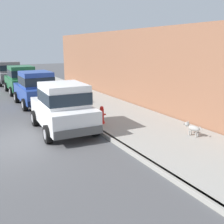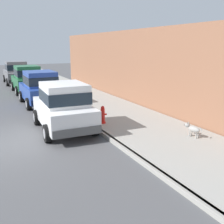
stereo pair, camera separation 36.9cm
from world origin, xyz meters
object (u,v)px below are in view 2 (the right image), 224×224
(car_white_hatchback, at_px, (64,106))
(dog_grey, at_px, (193,129))
(car_blue_hatchback, at_px, (40,87))
(car_green_hatchback, at_px, (27,79))
(fire_hydrant, at_px, (103,115))
(car_grey_sedan, at_px, (16,72))

(car_white_hatchback, relative_size, dog_grey, 5.15)
(car_blue_hatchback, distance_m, car_green_hatchback, 4.49)
(car_green_hatchback, xyz_separation_m, fire_hydrant, (1.42, -9.84, -0.50))
(car_white_hatchback, height_order, fire_hydrant, car_white_hatchback)
(dog_grey, bearing_deg, fire_hydrant, 126.60)
(car_blue_hatchback, distance_m, fire_hydrant, 5.57)
(car_blue_hatchback, height_order, fire_hydrant, car_blue_hatchback)
(car_white_hatchback, distance_m, dog_grey, 4.85)
(car_grey_sedan, bearing_deg, dog_grey, -78.34)
(car_blue_hatchback, relative_size, dog_grey, 5.12)
(fire_hydrant, bearing_deg, car_green_hatchback, 98.21)
(car_grey_sedan, xyz_separation_m, fire_hydrant, (1.54, -15.00, -0.51))
(car_grey_sedan, distance_m, dog_grey, 18.27)
(car_blue_hatchback, distance_m, car_grey_sedan, 9.64)
(car_blue_hatchback, bearing_deg, car_grey_sedan, 90.70)
(car_grey_sedan, bearing_deg, car_blue_hatchback, -89.30)
(car_green_hatchback, bearing_deg, car_grey_sedan, 91.37)
(dog_grey, bearing_deg, car_blue_hatchback, 113.41)
(car_blue_hatchback, relative_size, fire_hydrant, 5.27)
(car_grey_sedan, height_order, dog_grey, car_grey_sedan)
(car_green_hatchback, relative_size, fire_hydrant, 5.27)
(dog_grey, relative_size, fire_hydrant, 1.03)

